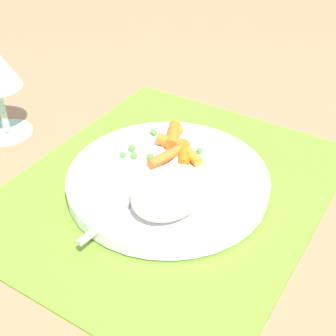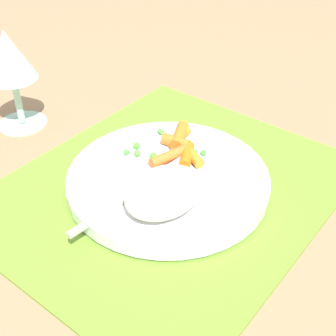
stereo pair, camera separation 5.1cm
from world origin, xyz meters
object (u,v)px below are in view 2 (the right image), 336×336
at_px(rice_mound, 164,191).
at_px(carrot_portion, 180,146).
at_px(wine_glass, 9,60).
at_px(fork, 147,186).
at_px(plate, 168,180).

height_order(rice_mound, carrot_portion, rice_mound).
relative_size(carrot_portion, wine_glass, 0.68).
xyz_separation_m(rice_mound, wine_glass, (0.03, 0.30, 0.06)).
xyz_separation_m(carrot_portion, fork, (-0.09, -0.02, -0.00)).
relative_size(carrot_portion, fork, 0.53).
distance_m(fork, wine_glass, 0.28).
relative_size(plate, rice_mound, 2.45).
height_order(plate, fork, fork).
height_order(rice_mound, wine_glass, wine_glass).
distance_m(plate, carrot_portion, 0.06).
distance_m(rice_mound, carrot_portion, 0.11).
bearing_deg(carrot_portion, rice_mound, -152.40).
distance_m(plate, rice_mound, 0.06).
relative_size(plate, carrot_portion, 2.49).
bearing_deg(rice_mound, plate, 33.39).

